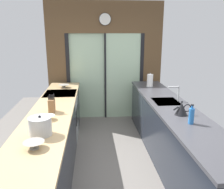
{
  "coord_description": "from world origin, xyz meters",
  "views": [
    {
      "loc": [
        -0.32,
        -3.03,
        2.01
      ],
      "look_at": [
        0.02,
        0.76,
        1.0
      ],
      "focal_mm": 37.46,
      "sensor_mm": 36.0,
      "label": 1
    }
  ],
  "objects_px": {
    "mixing_bowl_near": "(34,145)",
    "paper_towel_roll": "(150,80)",
    "soap_bottle": "(191,116)",
    "stock_pot": "(40,126)",
    "kettle": "(182,109)",
    "mixing_bowl_mid": "(48,117)",
    "mixing_bowl_far": "(64,86)",
    "knife_block": "(52,105)",
    "oven_range": "(62,117)"
  },
  "relations": [
    {
      "from": "kettle",
      "to": "paper_towel_roll",
      "type": "bearing_deg",
      "value": 90.06
    },
    {
      "from": "oven_range",
      "to": "paper_towel_roll",
      "type": "height_order",
      "value": "paper_towel_roll"
    },
    {
      "from": "mixing_bowl_far",
      "to": "soap_bottle",
      "type": "distance_m",
      "value": 2.77
    },
    {
      "from": "knife_block",
      "to": "mixing_bowl_far",
      "type": "bearing_deg",
      "value": 90.0
    },
    {
      "from": "oven_range",
      "to": "stock_pot",
      "type": "height_order",
      "value": "stock_pot"
    },
    {
      "from": "oven_range",
      "to": "knife_block",
      "type": "relative_size",
      "value": 3.48
    },
    {
      "from": "mixing_bowl_mid",
      "to": "soap_bottle",
      "type": "height_order",
      "value": "soap_bottle"
    },
    {
      "from": "oven_range",
      "to": "soap_bottle",
      "type": "xyz_separation_m",
      "value": [
        1.8,
        -1.68,
        0.57
      ]
    },
    {
      "from": "soap_bottle",
      "to": "paper_towel_roll",
      "type": "bearing_deg",
      "value": 90.0
    },
    {
      "from": "knife_block",
      "to": "soap_bottle",
      "type": "relative_size",
      "value": 1.06
    },
    {
      "from": "mixing_bowl_mid",
      "to": "knife_block",
      "type": "relative_size",
      "value": 0.64
    },
    {
      "from": "kettle",
      "to": "stock_pot",
      "type": "bearing_deg",
      "value": -164.49
    },
    {
      "from": "oven_range",
      "to": "mixing_bowl_far",
      "type": "relative_size",
      "value": 4.23
    },
    {
      "from": "stock_pot",
      "to": "kettle",
      "type": "height_order",
      "value": "stock_pot"
    },
    {
      "from": "mixing_bowl_mid",
      "to": "mixing_bowl_far",
      "type": "xyz_separation_m",
      "value": [
        -0.0,
        1.83,
        0.0
      ]
    },
    {
      "from": "mixing_bowl_mid",
      "to": "paper_towel_roll",
      "type": "distance_m",
      "value": 2.53
    },
    {
      "from": "mixing_bowl_far",
      "to": "stock_pot",
      "type": "xyz_separation_m",
      "value": [
        0.0,
        -2.29,
        0.07
      ]
    },
    {
      "from": "stock_pot",
      "to": "soap_bottle",
      "type": "relative_size",
      "value": 1.01
    },
    {
      "from": "mixing_bowl_near",
      "to": "oven_range",
      "type": "bearing_deg",
      "value": 90.49
    },
    {
      "from": "oven_range",
      "to": "kettle",
      "type": "xyz_separation_m",
      "value": [
        1.8,
        -1.36,
        0.55
      ]
    },
    {
      "from": "mixing_bowl_near",
      "to": "paper_towel_roll",
      "type": "relative_size",
      "value": 0.71
    },
    {
      "from": "knife_block",
      "to": "mixing_bowl_near",
      "type": "bearing_deg",
      "value": -90.01
    },
    {
      "from": "mixing_bowl_mid",
      "to": "stock_pot",
      "type": "bearing_deg",
      "value": -90.0
    },
    {
      "from": "knife_block",
      "to": "paper_towel_roll",
      "type": "relative_size",
      "value": 0.92
    },
    {
      "from": "stock_pot",
      "to": "paper_towel_roll",
      "type": "height_order",
      "value": "paper_towel_roll"
    },
    {
      "from": "kettle",
      "to": "oven_range",
      "type": "bearing_deg",
      "value": 143.02
    },
    {
      "from": "kettle",
      "to": "soap_bottle",
      "type": "relative_size",
      "value": 1.02
    },
    {
      "from": "knife_block",
      "to": "kettle",
      "type": "distance_m",
      "value": 1.8
    },
    {
      "from": "mixing_bowl_near",
      "to": "mixing_bowl_mid",
      "type": "relative_size",
      "value": 1.2
    },
    {
      "from": "soap_bottle",
      "to": "stock_pot",
      "type": "bearing_deg",
      "value": -174.54
    },
    {
      "from": "kettle",
      "to": "soap_bottle",
      "type": "height_order",
      "value": "soap_bottle"
    },
    {
      "from": "mixing_bowl_near",
      "to": "stock_pot",
      "type": "xyz_separation_m",
      "value": [
        0.0,
        0.32,
        0.06
      ]
    },
    {
      "from": "mixing_bowl_near",
      "to": "paper_towel_roll",
      "type": "distance_m",
      "value": 3.13
    },
    {
      "from": "oven_range",
      "to": "mixing_bowl_far",
      "type": "height_order",
      "value": "mixing_bowl_far"
    },
    {
      "from": "mixing_bowl_near",
      "to": "paper_towel_roll",
      "type": "bearing_deg",
      "value": 55.33
    },
    {
      "from": "knife_block",
      "to": "soap_bottle",
      "type": "height_order",
      "value": "knife_block"
    },
    {
      "from": "mixing_bowl_mid",
      "to": "stock_pot",
      "type": "height_order",
      "value": "stock_pot"
    },
    {
      "from": "knife_block",
      "to": "stock_pot",
      "type": "bearing_deg",
      "value": -90.01
    },
    {
      "from": "mixing_bowl_mid",
      "to": "knife_block",
      "type": "height_order",
      "value": "knife_block"
    },
    {
      "from": "mixing_bowl_mid",
      "to": "soap_bottle",
      "type": "bearing_deg",
      "value": -9.31
    },
    {
      "from": "stock_pot",
      "to": "knife_block",
      "type": "bearing_deg",
      "value": 89.99
    },
    {
      "from": "soap_bottle",
      "to": "paper_towel_roll",
      "type": "distance_m",
      "value": 2.09
    },
    {
      "from": "soap_bottle",
      "to": "kettle",
      "type": "bearing_deg",
      "value": 89.65
    },
    {
      "from": "stock_pot",
      "to": "paper_towel_roll",
      "type": "distance_m",
      "value": 2.87
    },
    {
      "from": "mixing_bowl_far",
      "to": "stock_pot",
      "type": "bearing_deg",
      "value": -90.0
    },
    {
      "from": "oven_range",
      "to": "knife_block",
      "type": "xyz_separation_m",
      "value": [
        0.02,
        -1.08,
        0.56
      ]
    },
    {
      "from": "stock_pot",
      "to": "soap_bottle",
      "type": "xyz_separation_m",
      "value": [
        1.78,
        0.17,
        0.0
      ]
    },
    {
      "from": "mixing_bowl_mid",
      "to": "kettle",
      "type": "relative_size",
      "value": 0.67
    },
    {
      "from": "stock_pot",
      "to": "kettle",
      "type": "xyz_separation_m",
      "value": [
        1.78,
        0.49,
        -0.01
      ]
    },
    {
      "from": "soap_bottle",
      "to": "paper_towel_roll",
      "type": "relative_size",
      "value": 0.87
    }
  ]
}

